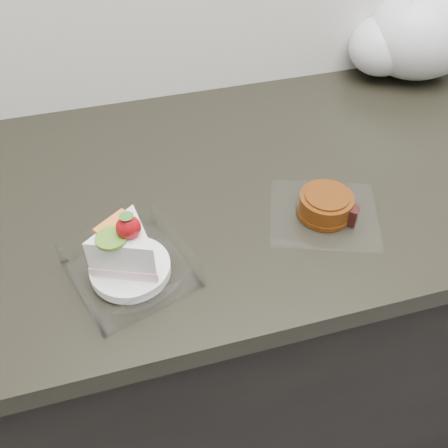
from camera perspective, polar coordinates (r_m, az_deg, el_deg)
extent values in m
cube|color=black|center=(1.27, 5.41, -10.50)|extent=(2.00, 0.60, 0.86)
cube|color=black|center=(0.94, 7.26, 5.30)|extent=(2.04, 0.64, 0.04)
cube|color=white|center=(0.75, -10.54, -5.54)|extent=(0.20, 0.20, 0.00)
cylinder|color=white|center=(0.74, -10.64, -5.04)|extent=(0.12, 0.12, 0.02)
ellipsoid|color=red|center=(0.67, -10.87, -0.39)|extent=(0.03, 0.03, 0.04)
cone|color=#2D7223|center=(0.66, -11.07, 0.65)|extent=(0.02, 0.02, 0.01)
cylinder|color=#5E932A|center=(0.68, -12.78, -1.62)|extent=(0.04, 0.04, 0.01)
cube|color=orange|center=(0.70, -12.64, 0.13)|extent=(0.05, 0.05, 0.01)
cube|color=white|center=(0.84, 11.33, 1.18)|extent=(0.22, 0.21, 0.00)
cylinder|color=#6D350D|center=(0.83, 11.52, 2.14)|extent=(0.10, 0.10, 0.04)
cylinder|color=#6D350D|center=(0.84, 11.38, 1.43)|extent=(0.11, 0.11, 0.01)
cylinder|color=#6D350D|center=(0.82, 11.72, 3.18)|extent=(0.08, 0.08, 0.00)
cube|color=black|center=(0.82, 14.17, 1.03)|extent=(0.03, 0.03, 0.03)
ellipsoid|color=silver|center=(1.24, 21.88, 19.58)|extent=(0.28, 0.23, 0.20)
ellipsoid|color=silver|center=(1.21, 17.78, 18.85)|extent=(0.17, 0.15, 0.13)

